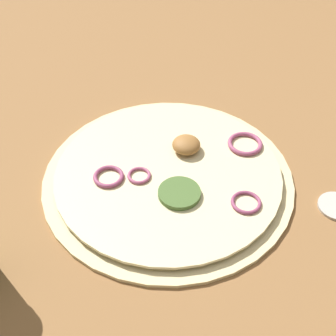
# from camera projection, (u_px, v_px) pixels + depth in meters

# --- Properties ---
(ground_plane) EXTENTS (3.00, 3.00, 0.00)m
(ground_plane) POSITION_uv_depth(u_px,v_px,m) (168.00, 180.00, 0.57)
(ground_plane) COLOR olive
(pizza) EXTENTS (0.30, 0.30, 0.03)m
(pizza) POSITION_uv_depth(u_px,v_px,m) (169.00, 175.00, 0.57)
(pizza) COLOR beige
(pizza) RESTS_ON ground_plane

